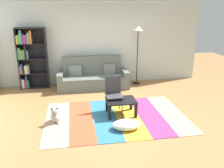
% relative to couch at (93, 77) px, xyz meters
% --- Properties ---
extents(ground_plane, '(14.00, 14.00, 0.00)m').
position_rel_couch_xyz_m(ground_plane, '(0.34, -2.02, -0.34)').
color(ground_plane, '#9E7042').
extents(back_wall, '(6.80, 0.10, 2.70)m').
position_rel_couch_xyz_m(back_wall, '(0.34, 0.53, 1.01)').
color(back_wall, silver).
rests_on(back_wall, ground_plane).
extents(rug, '(3.33, 2.21, 0.01)m').
position_rel_couch_xyz_m(rug, '(0.34, -2.32, -0.33)').
color(rug, tan).
rests_on(rug, ground_plane).
extents(couch, '(2.26, 0.80, 1.00)m').
position_rel_couch_xyz_m(couch, '(0.00, 0.00, 0.00)').
color(couch, '#59605B').
rests_on(couch, ground_plane).
extents(bookshelf, '(0.90, 0.28, 1.93)m').
position_rel_couch_xyz_m(bookshelf, '(-1.97, 0.28, 0.65)').
color(bookshelf, black).
rests_on(bookshelf, ground_plane).
extents(coffee_table, '(0.71, 0.56, 0.38)m').
position_rel_couch_xyz_m(coffee_table, '(0.48, -2.17, -0.02)').
color(coffee_table, black).
rests_on(coffee_table, rug).
extents(pouf, '(0.62, 0.41, 0.20)m').
position_rel_couch_xyz_m(pouf, '(0.46, -2.91, -0.23)').
color(pouf, white).
rests_on(pouf, rug).
extents(dog, '(0.22, 0.35, 0.40)m').
position_rel_couch_xyz_m(dog, '(-1.08, -2.34, -0.18)').
color(dog, '#9E998E').
rests_on(dog, ground_plane).
extents(standing_lamp, '(0.32, 0.32, 1.93)m').
position_rel_couch_xyz_m(standing_lamp, '(1.51, 0.15, 1.28)').
color(standing_lamp, black).
rests_on(standing_lamp, ground_plane).
extents(tv_remote, '(0.08, 0.16, 0.02)m').
position_rel_couch_xyz_m(tv_remote, '(0.44, -2.13, 0.06)').
color(tv_remote, black).
rests_on(tv_remote, coffee_table).
extents(folding_chair, '(0.40, 0.40, 0.90)m').
position_rel_couch_xyz_m(folding_chair, '(0.34, -1.94, 0.20)').
color(folding_chair, '#38383D').
rests_on(folding_chair, ground_plane).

